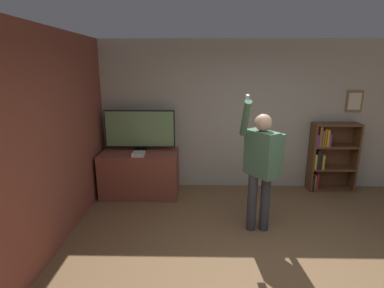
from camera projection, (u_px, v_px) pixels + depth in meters
ground_plane at (275, 279)px, 3.24m from camera, size 14.00×14.00×0.00m
wall_back at (244, 116)px, 5.47m from camera, size 7.19×0.09×2.70m
wall_side_brick at (72, 131)px, 4.22m from camera, size 0.06×4.23×2.70m
tv_ledge at (140, 173)px, 5.33m from camera, size 1.33×0.71×0.78m
television at (140, 130)px, 5.26m from camera, size 1.23×0.22×0.72m
game_console at (139, 154)px, 5.01m from camera, size 0.20×0.22×0.06m
remote_loose at (136, 156)px, 4.97m from camera, size 0.10×0.14×0.02m
bookshelf at (328, 156)px, 5.45m from camera, size 0.82×0.28×1.26m
person at (261, 162)px, 3.99m from camera, size 0.59×0.56×1.92m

